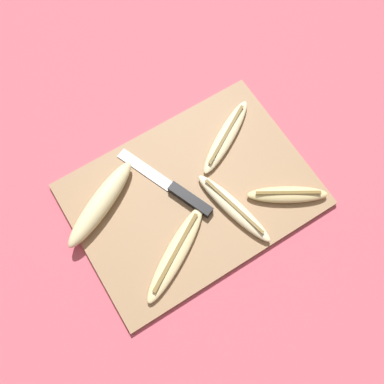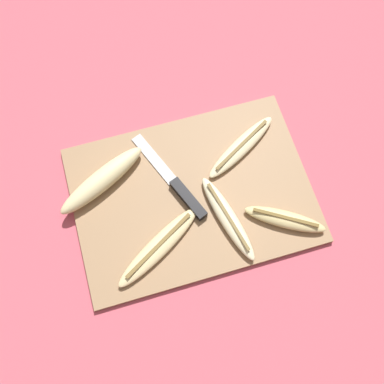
{
  "view_description": "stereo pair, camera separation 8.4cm",
  "coord_description": "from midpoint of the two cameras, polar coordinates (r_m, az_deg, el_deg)",
  "views": [
    {
      "loc": [
        -0.16,
        -0.26,
        0.85
      ],
      "look_at": [
        0.0,
        0.0,
        0.02
      ],
      "focal_mm": 42.0,
      "sensor_mm": 36.0,
      "label": 1
    },
    {
      "loc": [
        -0.09,
        -0.29,
        0.85
      ],
      "look_at": [
        0.0,
        0.0,
        0.02
      ],
      "focal_mm": 42.0,
      "sensor_mm": 36.0,
      "label": 2
    }
  ],
  "objects": [
    {
      "name": "ground_plane",
      "position": [
        0.91,
        -2.63,
        -0.82
      ],
      "size": [
        4.0,
        4.0,
        0.0
      ],
      "primitive_type": "plane",
      "color": "#C65160"
    },
    {
      "name": "cutting_board",
      "position": [
        0.9,
        -2.64,
        -0.69
      ],
      "size": [
        0.47,
        0.34,
        0.01
      ],
      "color": "#997551",
      "rests_on": "ground_plane"
    },
    {
      "name": "knife",
      "position": [
        0.89,
        -4.06,
        -0.54
      ],
      "size": [
        0.1,
        0.22,
        0.02
      ],
      "rotation": [
        0.0,
        0.0,
        0.38
      ],
      "color": "black",
      "rests_on": "cutting_board"
    },
    {
      "name": "banana_ripe_center",
      "position": [
        0.85,
        -4.88,
        -8.11
      ],
      "size": [
        0.2,
        0.14,
        0.02
      ],
      "rotation": [
        0.0,
        0.0,
        2.1
      ],
      "color": "beige",
      "rests_on": "cutting_board"
    },
    {
      "name": "banana_pale_long",
      "position": [
        0.87,
        2.59,
        -2.37
      ],
      "size": [
        0.08,
        0.19,
        0.02
      ],
      "rotation": [
        0.0,
        0.0,
        3.37
      ],
      "color": "beige",
      "rests_on": "cutting_board"
    },
    {
      "name": "banana_cream_curved",
      "position": [
        0.94,
        1.79,
        6.77
      ],
      "size": [
        0.18,
        0.12,
        0.02
      ],
      "rotation": [
        0.0,
        0.0,
        2.09
      ],
      "color": "beige",
      "rests_on": "cutting_board"
    },
    {
      "name": "banana_spotted_left",
      "position": [
        0.89,
        9.43,
        -0.67
      ],
      "size": [
        0.15,
        0.11,
        0.02
      ],
      "rotation": [
        0.0,
        0.0,
        4.17
      ],
      "color": "#DBC684",
      "rests_on": "cutting_board"
    },
    {
      "name": "banana_soft_right",
      "position": [
        0.89,
        -14.17,
        -1.79
      ],
      "size": [
        0.2,
        0.13,
        0.04
      ],
      "rotation": [
        0.0,
        0.0,
        5.18
      ],
      "color": "beige",
      "rests_on": "cutting_board"
    }
  ]
}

